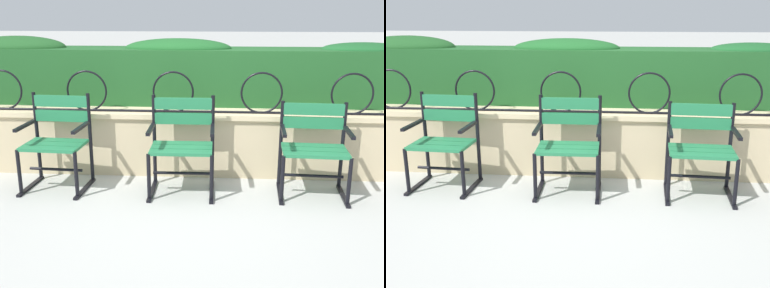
{
  "view_description": "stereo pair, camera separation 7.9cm",
  "coord_description": "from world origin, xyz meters",
  "views": [
    {
      "loc": [
        0.27,
        -3.75,
        1.7
      ],
      "look_at": [
        0.0,
        0.14,
        0.55
      ],
      "focal_mm": 43.85,
      "sensor_mm": 36.0,
      "label": 1
    },
    {
      "loc": [
        0.35,
        -3.74,
        1.7
      ],
      "look_at": [
        0.0,
        0.14,
        0.55
      ],
      "focal_mm": 43.85,
      "sensor_mm": 36.0,
      "label": 2
    }
  ],
  "objects": [
    {
      "name": "stone_wall",
      "position": [
        0.0,
        0.97,
        0.33
      ],
      "size": [
        7.28,
        0.41,
        0.66
      ],
      "color": "#C6B289",
      "rests_on": "ground"
    },
    {
      "name": "hedge_row",
      "position": [
        -0.07,
        1.42,
        1.0
      ],
      "size": [
        7.13,
        0.56,
        0.72
      ],
      "color": "#1E5123",
      "rests_on": "stone_wall"
    },
    {
      "name": "park_chair_left",
      "position": [
        -1.32,
        0.47,
        0.47
      ],
      "size": [
        0.62,
        0.55,
        0.9
      ],
      "color": "#237547",
      "rests_on": "ground"
    },
    {
      "name": "park_chair_centre",
      "position": [
        -0.11,
        0.45,
        0.47
      ],
      "size": [
        0.61,
        0.53,
        0.89
      ],
      "color": "#237547",
      "rests_on": "ground"
    },
    {
      "name": "ground_plane",
      "position": [
        0.0,
        0.0,
        0.0
      ],
      "size": [
        60.0,
        60.0,
        0.0
      ],
      "primitive_type": "plane",
      "color": "#ADADA8"
    },
    {
      "name": "iron_arch_fence",
      "position": [
        -0.21,
        0.89,
        0.84
      ],
      "size": [
        6.74,
        0.02,
        0.42
      ],
      "color": "black",
      "rests_on": "stone_wall"
    },
    {
      "name": "park_chair_right",
      "position": [
        1.1,
        0.45,
        0.46
      ],
      "size": [
        0.64,
        0.55,
        0.85
      ],
      "color": "#237547",
      "rests_on": "ground"
    }
  ]
}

